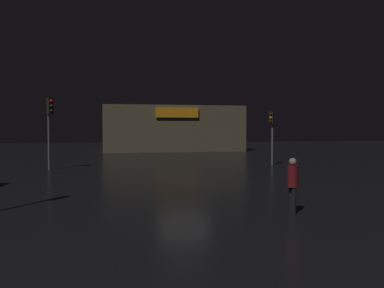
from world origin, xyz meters
The scene contains 5 objects.
ground_plane centered at (0.00, 0.00, 0.00)m, with size 120.00×120.00×0.00m, color black.
store_building centered at (3.79, 28.91, 2.65)m, with size 16.21×7.24×5.28m.
traffic_signal_opposite centered at (-7.26, 7.57, 3.33)m, with size 0.42×0.42×4.54m.
traffic_signal_cross_left centered at (7.69, 7.71, 2.72)m, with size 0.42×0.42×3.80m.
pedestrian centered at (1.87, -8.03, 0.99)m, with size 0.35×0.35×1.70m.
Camera 1 is at (-3.52, -19.41, 2.56)m, focal length 38.14 mm.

